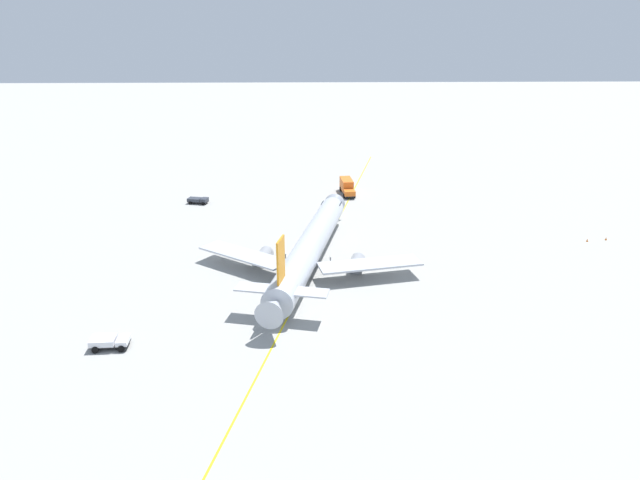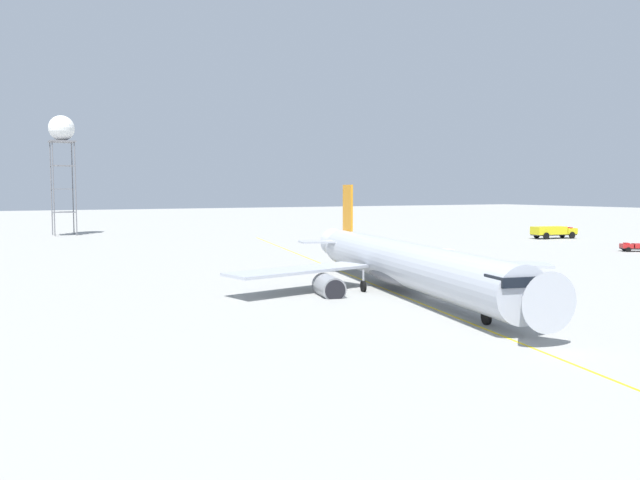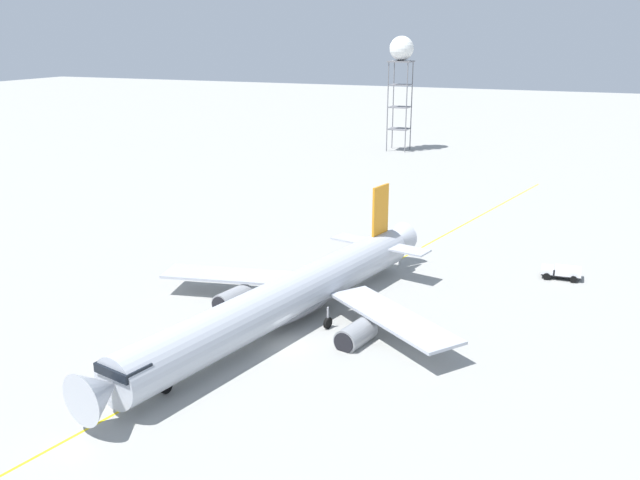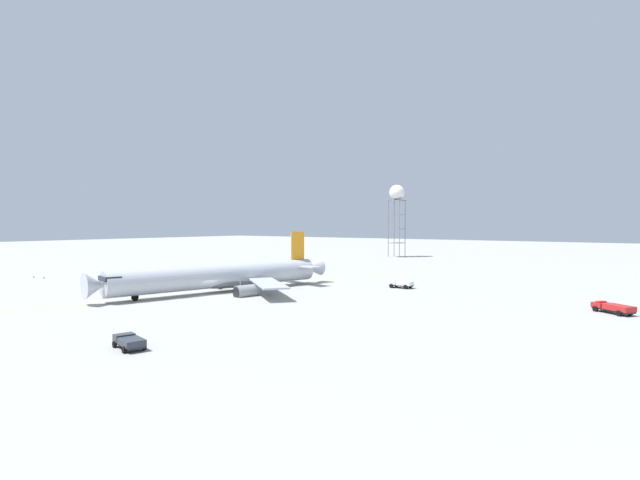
# 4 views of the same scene
# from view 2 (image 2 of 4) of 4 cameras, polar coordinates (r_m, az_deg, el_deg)

# --- Properties ---
(ground_plane) EXTENTS (600.00, 600.00, 0.00)m
(ground_plane) POSITION_cam_2_polar(r_m,az_deg,el_deg) (60.85, 10.41, -5.00)
(ground_plane) COLOR #9E9E99
(airliner_main) EXTENTS (45.68, 33.79, 10.86)m
(airliner_main) POSITION_cam_2_polar(r_m,az_deg,el_deg) (62.87, 7.28, -2.20)
(airliner_main) COLOR #B2B7C1
(airliner_main) RESTS_ON ground_plane
(ops_pickup_truck) EXTENTS (4.80, 5.60, 1.41)m
(ops_pickup_truck) POSITION_cam_2_polar(r_m,az_deg,el_deg) (116.49, 26.26, -0.52)
(ops_pickup_truck) COLOR #232326
(ops_pickup_truck) RESTS_ON ground_plane
(pushback_tug_truck) EXTENTS (2.63, 4.36, 1.30)m
(pushback_tug_truck) POSITION_cam_2_polar(r_m,az_deg,el_deg) (95.63, 10.42, -1.12)
(pushback_tug_truck) COLOR #232326
(pushback_tug_truck) RESTS_ON ground_plane
(fire_tender_truck) EXTENTS (4.39, 9.93, 2.50)m
(fire_tender_truck) POSITION_cam_2_polar(r_m,az_deg,el_deg) (141.00, 19.82, 0.74)
(fire_tender_truck) COLOR #232326
(fire_tender_truck) RESTS_ON ground_plane
(radar_tower) EXTENTS (5.49, 5.49, 26.13)m
(radar_tower) POSITION_cam_2_polar(r_m,az_deg,el_deg) (153.67, -21.78, 8.68)
(radar_tower) COLOR slate
(radar_tower) RESTS_ON ground_plane
(taxiway_centreline) EXTENTS (151.95, 34.54, 0.01)m
(taxiway_centreline) POSITION_cam_2_polar(r_m,az_deg,el_deg) (61.74, 7.06, -4.82)
(taxiway_centreline) COLOR yellow
(taxiway_centreline) RESTS_ON ground_plane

